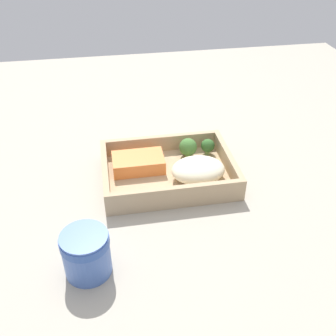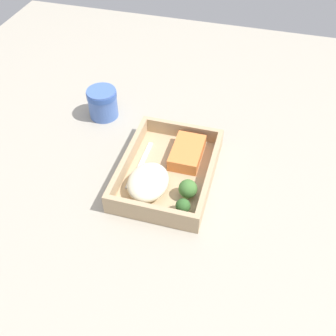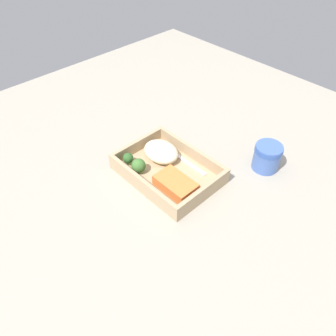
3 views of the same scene
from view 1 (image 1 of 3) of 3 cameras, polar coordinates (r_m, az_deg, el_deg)
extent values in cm
cube|color=#A29B8B|center=(87.14, 0.00, -1.98)|extent=(160.00, 160.00, 2.00)
cube|color=tan|center=(86.17, 0.00, -1.14)|extent=(28.07, 20.62, 1.20)
cube|color=tan|center=(77.13, 1.25, -3.90)|extent=(28.07, 1.20, 3.79)
cube|color=tan|center=(92.68, -1.04, 3.64)|extent=(28.07, 1.20, 3.79)
cube|color=tan|center=(83.88, -9.08, -0.70)|extent=(1.20, 18.22, 3.79)
cube|color=tan|center=(87.61, 8.69, 1.09)|extent=(1.20, 18.22, 3.79)
cube|color=orange|center=(86.72, -4.33, 0.77)|extent=(11.27, 6.96, 3.11)
ellipsoid|color=beige|center=(83.30, 4.40, -0.29)|extent=(11.44, 8.92, 4.51)
cylinder|color=#7C9F55|center=(92.30, 5.74, 2.43)|extent=(1.19, 1.19, 1.43)
sphere|color=#315D27|center=(91.45, 5.80, 3.26)|extent=(3.13, 3.13, 3.13)
cylinder|color=#749B54|center=(91.22, 2.89, 2.11)|extent=(1.56, 1.56, 1.34)
sphere|color=#437332|center=(90.24, 2.93, 3.06)|extent=(4.10, 4.10, 4.10)
cube|color=silver|center=(80.14, -0.74, -3.67)|extent=(12.41, 1.17, 0.44)
cube|color=silver|center=(81.44, 4.77, -3.07)|extent=(3.41, 2.22, 0.44)
cylinder|color=#4668B4|center=(66.16, -11.75, -12.08)|extent=(7.71, 7.71, 8.04)
cylinder|color=#3356A8|center=(64.09, -12.06, -10.33)|extent=(7.94, 7.94, 1.45)
camera|label=2|loc=(1.12, 39.18, 37.18)|focal=42.00mm
camera|label=3|loc=(1.21, -35.75, 37.38)|focal=35.00mm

